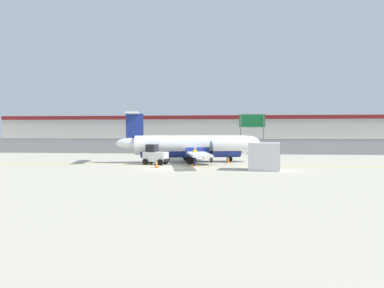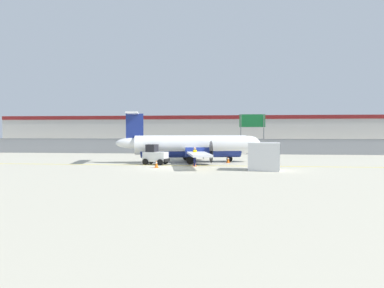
{
  "view_description": "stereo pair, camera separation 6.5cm",
  "coord_description": "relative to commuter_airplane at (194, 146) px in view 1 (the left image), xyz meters",
  "views": [
    {
      "loc": [
        4.65,
        -28.79,
        3.11
      ],
      "look_at": [
        1.29,
        6.24,
        1.8
      ],
      "focal_mm": 32.0,
      "sensor_mm": 36.0,
      "label": 1
    },
    {
      "loc": [
        4.71,
        -28.78,
        3.11
      ],
      "look_at": [
        1.29,
        6.24,
        1.8
      ],
      "focal_mm": 32.0,
      "sensor_mm": 36.0,
      "label": 2
    }
  ],
  "objects": [
    {
      "name": "ground_plane",
      "position": [
        -1.55,
        -3.3,
        -1.6
      ],
      "size": [
        140.0,
        140.0,
        0.01
      ],
      "color": "#B2AD99"
    },
    {
      "name": "perimeter_fence",
      "position": [
        -1.55,
        12.7,
        -0.49
      ],
      "size": [
        98.0,
        0.1,
        2.1
      ],
      "color": "gray",
      "rests_on": "ground"
    },
    {
      "name": "parking_lot_strip",
      "position": [
        -1.55,
        24.2,
        -1.54
      ],
      "size": [
        98.0,
        17.0,
        0.12
      ],
      "color": "#38383A",
      "rests_on": "ground"
    },
    {
      "name": "background_building",
      "position": [
        -1.55,
        42.69,
        1.66
      ],
      "size": [
        91.0,
        8.1,
        6.5
      ],
      "color": "beige",
      "rests_on": "ground"
    },
    {
      "name": "commuter_airplane",
      "position": [
        0.0,
        0.0,
        0.0
      ],
      "size": [
        14.55,
        15.99,
        4.92
      ],
      "rotation": [
        0.0,
        0.0,
        0.2
      ],
      "color": "white",
      "rests_on": "ground"
    },
    {
      "name": "baggage_tug",
      "position": [
        -3.4,
        -2.6,
        -0.75
      ],
      "size": [
        2.52,
        1.83,
        1.88
      ],
      "rotation": [
        0.0,
        0.0,
        -0.24
      ],
      "color": "silver",
      "rests_on": "ground"
    },
    {
      "name": "ground_crew_worker",
      "position": [
        0.48,
        -3.93,
        -0.65
      ],
      "size": [
        0.42,
        0.55,
        1.7
      ],
      "rotation": [
        0.0,
        0.0,
        6.02
      ],
      "color": "#191E4C",
      "rests_on": "ground"
    },
    {
      "name": "cargo_container",
      "position": [
        6.27,
        -6.36,
        -0.5
      ],
      "size": [
        2.7,
        2.37,
        2.2
      ],
      "rotation": [
        0.0,
        0.0,
        -0.17
      ],
      "color": "silver",
      "rests_on": "ground"
    },
    {
      "name": "traffic_cone_near_left",
      "position": [
        -2.7,
        -5.37,
        -1.29
      ],
      "size": [
        0.36,
        0.36,
        0.64
      ],
      "color": "orange",
      "rests_on": "ground"
    },
    {
      "name": "traffic_cone_near_right",
      "position": [
        0.44,
        -3.93,
        -1.29
      ],
      "size": [
        0.36,
        0.36,
        0.64
      ],
      "color": "orange",
      "rests_on": "ground"
    },
    {
      "name": "traffic_cone_far_left",
      "position": [
        3.44,
        -0.27,
        -1.29
      ],
      "size": [
        0.36,
        0.36,
        0.64
      ],
      "color": "orange",
      "rests_on": "ground"
    },
    {
      "name": "parked_car_0",
      "position": [
        -15.8,
        29.54,
        -0.71
      ],
      "size": [
        4.3,
        2.22,
        1.58
      ],
      "rotation": [
        0.0,
        0.0,
        0.07
      ],
      "color": "black",
      "rests_on": "parking_lot_strip"
    },
    {
      "name": "parked_car_1",
      "position": [
        -8.16,
        20.95,
        -0.71
      ],
      "size": [
        4.34,
        2.3,
        1.58
      ],
      "rotation": [
        0.0,
        0.0,
        3.23
      ],
      "color": "black",
      "rests_on": "parking_lot_strip"
    },
    {
      "name": "parked_car_2",
      "position": [
        -1.96,
        27.43,
        -0.71
      ],
      "size": [
        4.33,
        2.28,
        1.58
      ],
      "rotation": [
        0.0,
        0.0,
        3.06
      ],
      "color": "slate",
      "rests_on": "parking_lot_strip"
    },
    {
      "name": "parked_car_3",
      "position": [
        4.91,
        26.4,
        -0.71
      ],
      "size": [
        4.25,
        2.1,
        1.58
      ],
      "rotation": [
        0.0,
        0.0,
        0.03
      ],
      "color": "#B28C19",
      "rests_on": "parking_lot_strip"
    },
    {
      "name": "parked_car_4",
      "position": [
        13.16,
        21.41,
        -0.71
      ],
      "size": [
        4.37,
        2.39,
        1.58
      ],
      "rotation": [
        0.0,
        0.0,
        0.12
      ],
      "color": "#B28C19",
      "rests_on": "parking_lot_strip"
    },
    {
      "name": "highway_sign",
      "position": [
        6.94,
        14.73,
        2.54
      ],
      "size": [
        3.6,
        0.14,
        5.5
      ],
      "color": "slate",
      "rests_on": "ground"
    }
  ]
}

